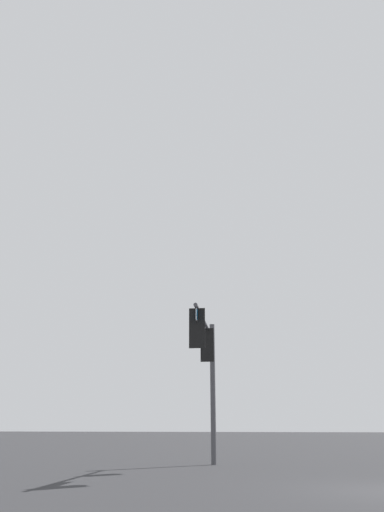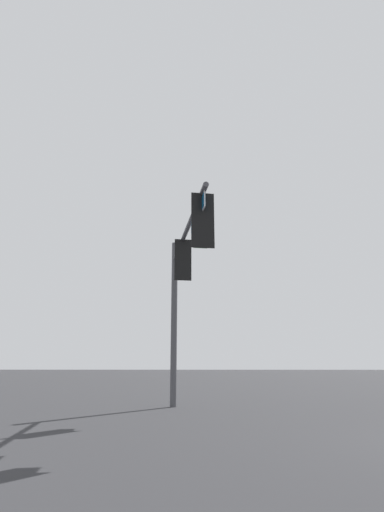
% 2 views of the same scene
% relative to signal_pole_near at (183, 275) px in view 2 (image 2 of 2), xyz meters
% --- Properties ---
extents(signal_pole_near, '(6.29, 1.56, 5.74)m').
position_rel_signal_pole_near_xyz_m(signal_pole_near, '(0.00, 0.00, 0.00)').
color(signal_pole_near, '#47474C').
rests_on(signal_pole_near, ground_plane).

